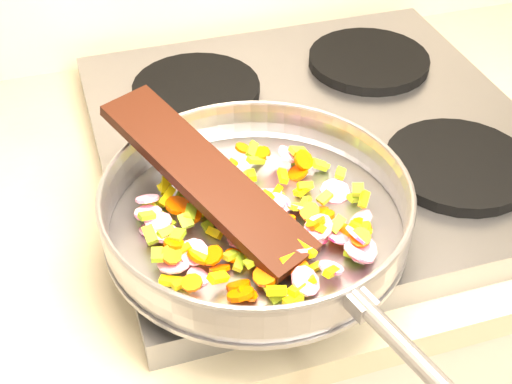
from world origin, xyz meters
name	(u,v)px	position (x,y,z in m)	size (l,w,h in m)	color
cooktop	(317,141)	(-0.70, 1.67, 0.92)	(0.60, 0.60, 0.04)	#939399
grate_fl	(252,208)	(-0.84, 1.52, 0.95)	(0.19, 0.19, 0.02)	black
grate_fr	(458,165)	(-0.56, 1.52, 0.95)	(0.19, 0.19, 0.02)	black
grate_bl	(196,89)	(-0.84, 1.81, 0.95)	(0.19, 0.19, 0.02)	black
grate_br	(369,60)	(-0.56, 1.81, 0.95)	(0.19, 0.19, 0.02)	black
saute_pan	(257,207)	(-0.85, 1.48, 0.99)	(0.39, 0.55, 0.06)	#9E9EA5
vegetable_heap	(258,221)	(-0.85, 1.47, 0.98)	(0.27, 0.27, 0.05)	#EB4C00
wooden_spatula	(205,176)	(-0.90, 1.52, 1.01)	(0.30, 0.07, 0.01)	black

